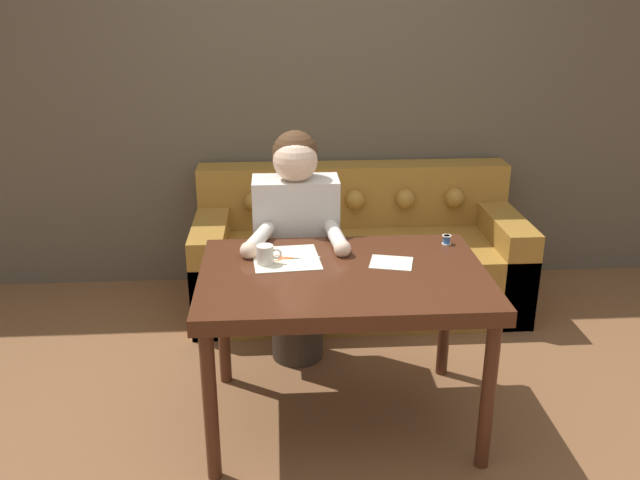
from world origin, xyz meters
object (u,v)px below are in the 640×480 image
object	(u,v)px
person	(296,245)
thread_spool	(447,240)
dining_table	(343,288)
couch	(357,257)
scissors	(288,259)
mug	(266,255)

from	to	relation	value
person	thread_spool	world-z (taller)	person
dining_table	couch	distance (m)	1.35
person	scissors	distance (m)	0.45
dining_table	scissors	world-z (taller)	scissors
person	mug	distance (m)	0.53
couch	thread_spool	bearing A→B (deg)	-72.35
thread_spool	dining_table	bearing A→B (deg)	-150.71
dining_table	scissors	bearing A→B (deg)	146.79
dining_table	person	distance (m)	0.62
scissors	thread_spool	size ratio (longest dim) A/B	4.85
mug	thread_spool	xyz separation A→B (m)	(0.87, 0.19, -0.02)
mug	thread_spool	size ratio (longest dim) A/B	2.51
couch	thread_spool	size ratio (longest dim) A/B	44.75
dining_table	person	bearing A→B (deg)	107.73
dining_table	person	size ratio (longest dim) A/B	1.00
couch	scissors	world-z (taller)	couch
couch	mug	size ratio (longest dim) A/B	17.82
scissors	thread_spool	world-z (taller)	thread_spool
mug	thread_spool	bearing A→B (deg)	12.68
dining_table	mug	xyz separation A→B (m)	(-0.34, 0.10, 0.12)
mug	thread_spool	distance (m)	0.89
dining_table	thread_spool	bearing A→B (deg)	29.29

